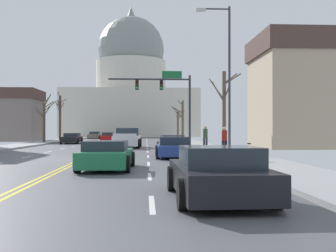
# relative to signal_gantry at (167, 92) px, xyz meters

# --- Properties ---
(ground) EXTENTS (20.00, 180.00, 0.20)m
(ground) POSITION_rel_signal_gantry_xyz_m (-5.42, -17.18, -5.14)
(ground) COLOR #4D4D52
(signal_gantry) EXTENTS (7.91, 0.41, 7.07)m
(signal_gantry) POSITION_rel_signal_gantry_xyz_m (0.00, 0.00, 0.00)
(signal_gantry) COLOR #28282D
(signal_gantry) RESTS_ON ground
(street_lamp_right) EXTENTS (2.02, 0.24, 8.57)m
(street_lamp_right) POSITION_rel_signal_gantry_xyz_m (2.54, -16.01, -0.03)
(street_lamp_right) COLOR #333338
(street_lamp_right) RESTS_ON ground
(capitol_building) EXTENTS (29.72, 18.43, 29.88)m
(capitol_building) POSITION_rel_signal_gantry_xyz_m (-5.42, 55.74, 6.10)
(capitol_building) COLOR beige
(capitol_building) RESTS_ON ground
(pickup_truck_near_00) EXTENTS (2.48, 5.80, 1.72)m
(pickup_truck_near_00) POSITION_rel_signal_gantry_xyz_m (-3.67, -3.26, -4.40)
(pickup_truck_near_00) COLOR silver
(pickup_truck_near_00) RESTS_ON ground
(sedan_near_01) EXTENTS (2.14, 4.69, 1.17)m
(sedan_near_01) POSITION_rel_signal_gantry_xyz_m (-0.12, -9.03, -4.61)
(sedan_near_01) COLOR #6B6056
(sedan_near_01) RESTS_ON ground
(sedan_near_02) EXTENTS (2.16, 4.46, 1.17)m
(sedan_near_02) POSITION_rel_signal_gantry_xyz_m (-0.44, -16.25, -4.61)
(sedan_near_02) COLOR navy
(sedan_near_02) RESTS_ON ground
(sedan_near_03) EXTENTS (2.16, 4.33, 1.15)m
(sedan_near_03) POSITION_rel_signal_gantry_xyz_m (-3.61, -23.12, -4.61)
(sedan_near_03) COLOR #1E7247
(sedan_near_03) RESTS_ON ground
(sedan_near_04) EXTENTS (2.16, 4.29, 1.21)m
(sedan_near_04) POSITION_rel_signal_gantry_xyz_m (-0.41, -30.33, -4.60)
(sedan_near_04) COLOR black
(sedan_near_04) RESTS_ON ground
(sedan_oncoming_00) EXTENTS (2.04, 4.64, 1.18)m
(sedan_oncoming_00) POSITION_rel_signal_gantry_xyz_m (-10.46, 7.99, -4.60)
(sedan_oncoming_00) COLOR black
(sedan_oncoming_00) RESTS_ON ground
(sedan_oncoming_01) EXTENTS (2.09, 4.35, 1.18)m
(sedan_oncoming_01) POSITION_rel_signal_gantry_xyz_m (-7.32, 18.12, -4.60)
(sedan_oncoming_01) COLOR #B71414
(sedan_oncoming_01) RESTS_ON ground
(sedan_oncoming_02) EXTENTS (2.06, 4.43, 1.23)m
(sedan_oncoming_02) POSITION_rel_signal_gantry_xyz_m (-10.81, 31.86, -4.57)
(sedan_oncoming_02) COLOR #6B6056
(sedan_oncoming_02) RESTS_ON ground
(flank_building_01) EXTENTS (8.57, 7.10, 7.00)m
(flank_building_01) POSITION_rel_signal_gantry_xyz_m (-20.79, 17.73, -1.61)
(flank_building_01) COLOR slate
(flank_building_01) RESTS_ON ground
(flank_building_02) EXTENTS (11.88, 8.21, 9.71)m
(flank_building_02) POSITION_rel_signal_gantry_xyz_m (13.44, -4.25, -0.24)
(flank_building_02) COLOR tan
(flank_building_02) RESTS_ON ground
(bare_tree_00) EXTENTS (2.19, 1.33, 5.54)m
(bare_tree_00) POSITION_rel_signal_gantry_xyz_m (3.46, -10.87, -1.99)
(bare_tree_00) COLOR brown
(bare_tree_00) RESTS_ON ground
(bare_tree_01) EXTENTS (1.75, 2.30, 6.80)m
(bare_tree_01) POSITION_rel_signal_gantry_xyz_m (-14.02, 18.84, -1.68)
(bare_tree_01) COLOR #4C3D2D
(bare_tree_01) RESTS_ON ground
(bare_tree_02) EXTENTS (1.46, 1.29, 4.97)m
(bare_tree_02) POSITION_rel_signal_gantry_xyz_m (2.33, 10.06, -2.39)
(bare_tree_02) COLOR brown
(bare_tree_02) RESTS_ON ground
(bare_tree_03) EXTENTS (2.36, 1.97, 5.63)m
(bare_tree_03) POSITION_rel_signal_gantry_xyz_m (-13.76, 8.95, -2.43)
(bare_tree_03) COLOR #4C3D2D
(bare_tree_03) RESTS_ON ground
(bare_tree_04) EXTENTS (1.94, 1.27, 4.92)m
(bare_tree_04) POSITION_rel_signal_gantry_xyz_m (2.96, 24.57, -2.67)
(bare_tree_04) COLOR brown
(bare_tree_04) RESTS_ON ground
(pedestrian_00) EXTENTS (0.35, 0.34, 1.61)m
(pedestrian_00) POSITION_rel_signal_gantry_xyz_m (2.77, -14.49, -4.13)
(pedestrian_00) COLOR black
(pedestrian_00) RESTS_ON ground
(pedestrian_01) EXTENTS (0.35, 0.34, 1.72)m
(pedestrian_01) POSITION_rel_signal_gantry_xyz_m (2.36, -9.14, -4.06)
(pedestrian_01) COLOR #33333D
(pedestrian_01) RESTS_ON ground
(bicycle_parked) EXTENTS (0.12, 1.77, 0.85)m
(bicycle_parked) POSITION_rel_signal_gantry_xyz_m (2.77, -20.36, -4.67)
(bicycle_parked) COLOR black
(bicycle_parked) RESTS_ON ground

